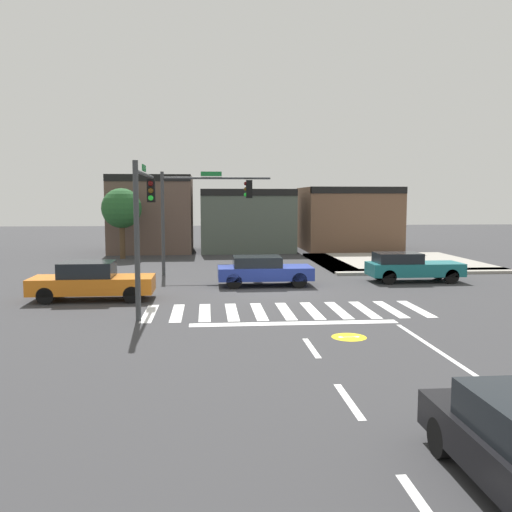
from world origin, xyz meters
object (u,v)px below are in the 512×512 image
at_px(traffic_signal_southwest, 144,207).
at_px(car_teal, 411,267).
at_px(car_orange, 91,281).
at_px(traffic_signal_northwest, 203,202).
at_px(car_blue, 263,270).
at_px(roadside_tree, 122,209).

distance_m(traffic_signal_southwest, car_teal, 13.62).
height_order(car_orange, car_teal, car_orange).
xyz_separation_m(traffic_signal_northwest, car_teal, (10.06, -3.51, -3.13)).
bearing_deg(car_teal, car_orange, -165.79).
relative_size(car_blue, car_orange, 0.91).
distance_m(traffic_signal_northwest, traffic_signal_southwest, 9.14).
distance_m(car_blue, roadside_tree, 15.28).
bearing_deg(car_teal, car_blue, -175.36).
height_order(car_teal, roadside_tree, roadside_tree).
relative_size(car_orange, car_teal, 1.07).
relative_size(car_teal, roadside_tree, 0.95).
height_order(traffic_signal_southwest, car_blue, traffic_signal_southwest).
xyz_separation_m(traffic_signal_southwest, car_teal, (12.15, 5.38, -3.00)).
xyz_separation_m(car_blue, car_orange, (-7.18, -3.07, 0.03)).
height_order(traffic_signal_southwest, car_teal, traffic_signal_southwest).
xyz_separation_m(traffic_signal_southwest, car_orange, (-2.32, 1.72, -2.98)).
bearing_deg(traffic_signal_northwest, car_orange, -121.58).
distance_m(car_orange, roadside_tree, 15.89).
height_order(traffic_signal_southwest, roadside_tree, traffic_signal_southwest).
relative_size(car_blue, car_teal, 0.97).
bearing_deg(car_teal, roadside_tree, 142.42).
bearing_deg(traffic_signal_southwest, traffic_signal_northwest, -13.24).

